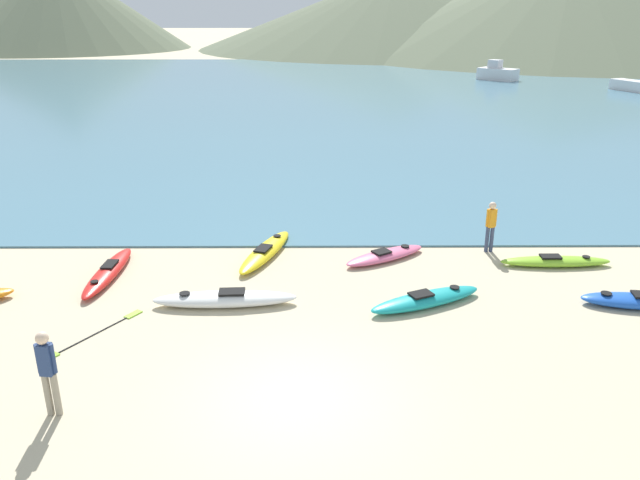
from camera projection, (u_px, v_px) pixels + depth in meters
ground_plane at (297, 397)px, 11.92m from camera, size 400.00×400.00×0.00m
bay_water at (312, 94)px, 51.98m from camera, size 160.00×70.00×0.06m
far_hill_left at (57, 3)px, 103.68m from camera, size 42.81×42.81×14.41m
far_hill_midleft at (396, 10)px, 104.42m from camera, size 66.34×66.34×12.27m
far_hill_midright at (570, 3)px, 93.87m from camera, size 74.51×74.51×14.57m
kayak_on_sand_0 at (225, 299)px, 15.51m from camera, size 3.61×0.93×0.39m
kayak_on_sand_1 at (266, 251)px, 18.57m from camera, size 1.71×3.60×0.33m
kayak_on_sand_2 at (426, 299)px, 15.51m from camera, size 3.14×1.96×0.36m
kayak_on_sand_3 at (555, 261)px, 17.87m from camera, size 3.16×0.63×0.31m
kayak_on_sand_4 at (385, 255)px, 18.31m from camera, size 2.70×2.07×0.30m
kayak_on_sand_6 at (108, 272)px, 17.15m from camera, size 0.74×3.50×0.32m
kayak_on_sand_7 at (636, 301)px, 15.44m from camera, size 2.72×1.12×0.35m
person_near_foreground at (47, 368)px, 11.08m from camera, size 0.34×0.23×1.70m
person_near_waterline at (491, 224)px, 18.62m from camera, size 0.32×0.26×1.57m
moored_boat_1 at (497, 73)px, 61.27m from camera, size 3.90×3.83×1.90m
moored_boat_2 at (635, 86)px, 53.28m from camera, size 2.99×4.52×0.88m
loose_paddle at (94, 335)px, 14.14m from camera, size 1.64×2.44×0.03m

